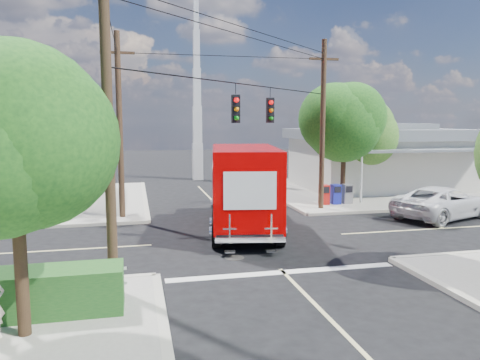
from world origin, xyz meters
name	(u,v)px	position (x,y,z in m)	size (l,w,h in m)	color
ground	(251,239)	(0.00, 0.00, 0.00)	(120.00, 120.00, 0.00)	black
sidewalk_ne	(366,191)	(10.88, 10.88, 0.07)	(14.12, 14.12, 0.14)	gray
sidewalk_nw	(25,203)	(-10.88, 10.88, 0.07)	(14.12, 14.12, 0.14)	gray
road_markings	(260,249)	(0.00, -1.47, 0.01)	(32.00, 32.00, 0.01)	beige
building_ne	(381,156)	(12.50, 11.97, 2.32)	(11.80, 10.20, 4.50)	silver
building_nw	(8,164)	(-12.00, 12.46, 2.22)	(10.80, 10.20, 4.30)	beige
radio_tower	(197,111)	(0.50, 20.00, 5.64)	(0.80, 0.80, 17.00)	silver
tree_sw_front	(13,144)	(-6.99, -7.54, 4.33)	(3.88, 3.78, 6.03)	#422D1C
tree_ne_front	(345,122)	(7.21, 6.76, 4.77)	(4.21, 4.14, 6.66)	#422D1C
tree_ne_back	(368,131)	(9.81, 8.96, 4.19)	(3.77, 3.66, 5.82)	#422D1C
palm_nw_front	(75,116)	(-7.50, 7.50, 5.04)	(3.01, 3.08, 5.59)	#422D1C
palm_nw_back	(39,123)	(-9.50, 9.00, 4.67)	(3.01, 3.08, 5.19)	#422D1C
utility_poles	(205,124)	(-1.58, 1.60, 4.67)	(12.00, 10.68, 9.00)	#473321
picket_fence	(7,284)	(-7.80, -5.60, 0.68)	(5.94, 0.06, 1.00)	silver
vending_boxes	(336,194)	(6.50, 6.20, 0.69)	(1.90, 0.50, 1.10)	red
delivery_truck	(244,188)	(0.11, 1.77, 1.88)	(3.97, 8.85, 3.70)	black
parked_car	(443,202)	(10.36, 2.01, 0.79)	(2.62, 5.67, 1.58)	silver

